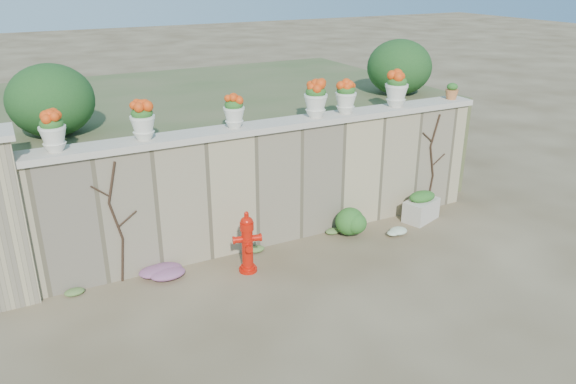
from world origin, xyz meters
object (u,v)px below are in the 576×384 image
fire_hydrant (247,242)px  urn_pot_0 (53,131)px  terracotta_pot (452,92)px  planter_box (421,207)px

fire_hydrant → urn_pot_0: urn_pot_0 is taller
terracotta_pot → urn_pot_0: bearing=180.0°
planter_box → fire_hydrant: bearing=164.7°
urn_pot_0 → planter_box: bearing=-5.1°
planter_box → terracotta_pot: bearing=9.9°
fire_hydrant → planter_box: 3.67m
urn_pot_0 → terracotta_pot: size_ratio=1.91×
planter_box → terracotta_pot: (0.96, 0.54, 1.97)m
terracotta_pot → fire_hydrant: bearing=-170.0°
urn_pot_0 → terracotta_pot: urn_pot_0 is taller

